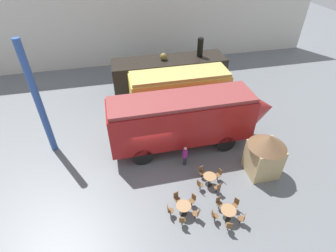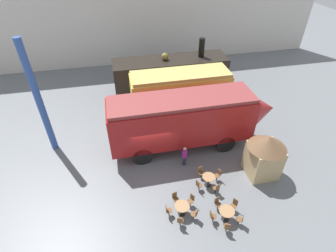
{
  "view_description": "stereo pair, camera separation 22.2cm",
  "coord_description": "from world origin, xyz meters",
  "px_view_note": "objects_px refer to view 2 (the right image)",
  "views": [
    {
      "loc": [
        -1.81,
        -13.12,
        12.83
      ],
      "look_at": [
        1.44,
        1.0,
        1.6
      ],
      "focal_mm": 28.0,
      "sensor_mm": 36.0,
      "label": 1
    },
    {
      "loc": [
        -1.59,
        -13.17,
        12.83
      ],
      "look_at": [
        1.44,
        1.0,
        1.6
      ],
      "focal_mm": 28.0,
      "sensor_mm": 36.0,
      "label": 2
    }
  ],
  "objects_px": {
    "streamlined_locomotive": "(193,117)",
    "ticket_kiosk": "(265,154)",
    "cafe_table_far": "(209,179)",
    "cafe_chair_0": "(180,221)",
    "visitor_person": "(185,156)",
    "cafe_table_near": "(182,208)",
    "cafe_table_mid": "(227,213)",
    "steam_locomotive": "(171,71)",
    "passenger_coach_vintage": "(180,90)"
  },
  "relations": [
    {
      "from": "ticket_kiosk",
      "to": "cafe_table_mid",
      "type": "bearing_deg",
      "value": -141.55
    },
    {
      "from": "passenger_coach_vintage",
      "to": "streamlined_locomotive",
      "type": "relative_size",
      "value": 0.67
    },
    {
      "from": "cafe_chair_0",
      "to": "ticket_kiosk",
      "type": "xyz_separation_m",
      "value": [
        5.98,
        2.64,
        1.16
      ]
    },
    {
      "from": "cafe_table_near",
      "to": "cafe_table_mid",
      "type": "xyz_separation_m",
      "value": [
        2.25,
        -0.83,
        0.03
      ]
    },
    {
      "from": "passenger_coach_vintage",
      "to": "ticket_kiosk",
      "type": "distance_m",
      "value": 8.47
    },
    {
      "from": "cafe_table_far",
      "to": "steam_locomotive",
      "type": "bearing_deg",
      "value": 88.69
    },
    {
      "from": "passenger_coach_vintage",
      "to": "cafe_chair_0",
      "type": "relative_size",
      "value": 9.02
    },
    {
      "from": "visitor_person",
      "to": "cafe_table_far",
      "type": "bearing_deg",
      "value": -63.71
    },
    {
      "from": "cafe_table_mid",
      "to": "steam_locomotive",
      "type": "bearing_deg",
      "value": 89.56
    },
    {
      "from": "streamlined_locomotive",
      "to": "ticket_kiosk",
      "type": "distance_m",
      "value": 5.15
    },
    {
      "from": "cafe_table_near",
      "to": "ticket_kiosk",
      "type": "relative_size",
      "value": 0.28
    },
    {
      "from": "streamlined_locomotive",
      "to": "cafe_table_far",
      "type": "xyz_separation_m",
      "value": [
        -0.06,
        -3.94,
        -1.83
      ]
    },
    {
      "from": "cafe_chair_0",
      "to": "steam_locomotive",
      "type": "bearing_deg",
      "value": 10.58
    },
    {
      "from": "cafe_table_near",
      "to": "cafe_table_far",
      "type": "height_order",
      "value": "cafe_table_far"
    },
    {
      "from": "streamlined_locomotive",
      "to": "cafe_table_mid",
      "type": "bearing_deg",
      "value": -89.09
    },
    {
      "from": "cafe_chair_0",
      "to": "visitor_person",
      "type": "xyz_separation_m",
      "value": [
        1.38,
        4.35,
        0.31
      ]
    },
    {
      "from": "visitor_person",
      "to": "cafe_table_near",
      "type": "bearing_deg",
      "value": -106.93
    },
    {
      "from": "passenger_coach_vintage",
      "to": "cafe_table_mid",
      "type": "relative_size",
      "value": 9.4
    },
    {
      "from": "steam_locomotive",
      "to": "cafe_table_far",
      "type": "relative_size",
      "value": 13.27
    },
    {
      "from": "cafe_table_near",
      "to": "cafe_table_far",
      "type": "bearing_deg",
      "value": 37.76
    },
    {
      "from": "steam_locomotive",
      "to": "cafe_table_far",
      "type": "xyz_separation_m",
      "value": [
        -0.27,
        -11.91,
        -1.42
      ]
    },
    {
      "from": "steam_locomotive",
      "to": "passenger_coach_vintage",
      "type": "bearing_deg",
      "value": -91.22
    },
    {
      "from": "cafe_table_far",
      "to": "ticket_kiosk",
      "type": "bearing_deg",
      "value": 4.55
    },
    {
      "from": "passenger_coach_vintage",
      "to": "ticket_kiosk",
      "type": "bearing_deg",
      "value": -66.14
    },
    {
      "from": "cafe_table_near",
      "to": "cafe_table_mid",
      "type": "distance_m",
      "value": 2.4
    },
    {
      "from": "cafe_chair_0",
      "to": "streamlined_locomotive",
      "type": "bearing_deg",
      "value": -0.05
    },
    {
      "from": "steam_locomotive",
      "to": "cafe_chair_0",
      "type": "bearing_deg",
      "value": -100.51
    },
    {
      "from": "streamlined_locomotive",
      "to": "visitor_person",
      "type": "xyz_separation_m",
      "value": [
        -1.05,
        -1.94,
        -1.59
      ]
    },
    {
      "from": "streamlined_locomotive",
      "to": "cafe_table_far",
      "type": "distance_m",
      "value": 4.35
    },
    {
      "from": "cafe_chair_0",
      "to": "visitor_person",
      "type": "relative_size",
      "value": 0.57
    },
    {
      "from": "streamlined_locomotive",
      "to": "visitor_person",
      "type": "relative_size",
      "value": 7.65
    },
    {
      "from": "cafe_table_near",
      "to": "ticket_kiosk",
      "type": "distance_m",
      "value": 6.11
    },
    {
      "from": "ticket_kiosk",
      "to": "cafe_table_far",
      "type": "bearing_deg",
      "value": -175.45
    },
    {
      "from": "visitor_person",
      "to": "ticket_kiosk",
      "type": "bearing_deg",
      "value": -20.44
    },
    {
      "from": "steam_locomotive",
      "to": "streamlined_locomotive",
      "type": "bearing_deg",
      "value": -91.52
    },
    {
      "from": "cafe_table_mid",
      "to": "visitor_person",
      "type": "height_order",
      "value": "visitor_person"
    },
    {
      "from": "cafe_table_far",
      "to": "ticket_kiosk",
      "type": "xyz_separation_m",
      "value": [
        3.61,
        0.29,
        1.09
      ]
    },
    {
      "from": "streamlined_locomotive",
      "to": "cafe_chair_0",
      "type": "relative_size",
      "value": 13.46
    },
    {
      "from": "streamlined_locomotive",
      "to": "cafe_table_far",
      "type": "relative_size",
      "value": 14.95
    },
    {
      "from": "ticket_kiosk",
      "to": "streamlined_locomotive",
      "type": "bearing_deg",
      "value": 134.14
    },
    {
      "from": "cafe_table_near",
      "to": "cafe_chair_0",
      "type": "relative_size",
      "value": 0.95
    },
    {
      "from": "ticket_kiosk",
      "to": "visitor_person",
      "type": "bearing_deg",
      "value": 159.56
    },
    {
      "from": "streamlined_locomotive",
      "to": "cafe_table_mid",
      "type": "xyz_separation_m",
      "value": [
        0.1,
        -6.39,
        -1.82
      ]
    },
    {
      "from": "steam_locomotive",
      "to": "cafe_table_mid",
      "type": "height_order",
      "value": "steam_locomotive"
    },
    {
      "from": "streamlined_locomotive",
      "to": "cafe_table_far",
      "type": "bearing_deg",
      "value": -90.89
    },
    {
      "from": "cafe_table_near",
      "to": "cafe_table_far",
      "type": "distance_m",
      "value": 2.64
    },
    {
      "from": "cafe_chair_0",
      "to": "cafe_table_far",
      "type": "bearing_deg",
      "value": -24.16
    },
    {
      "from": "passenger_coach_vintage",
      "to": "visitor_person",
      "type": "xyz_separation_m",
      "value": [
        -1.18,
        -6.01,
        -1.4
      ]
    },
    {
      "from": "passenger_coach_vintage",
      "to": "cafe_table_near",
      "type": "height_order",
      "value": "passenger_coach_vintage"
    },
    {
      "from": "passenger_coach_vintage",
      "to": "visitor_person",
      "type": "height_order",
      "value": "passenger_coach_vintage"
    }
  ]
}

